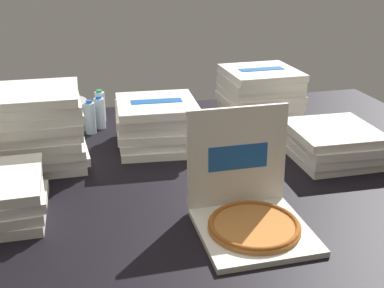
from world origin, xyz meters
The scene contains 12 objects.
ground_plane centered at (0.00, 0.00, -0.01)m, with size 3.20×2.40×0.02m, color black.
open_pizza_box centered at (0.13, -0.43, 0.08)m, with size 0.41×0.44×0.43m.
pizza_stack_right_near centered at (-0.66, 0.37, 0.19)m, with size 0.45×0.44×0.38m.
pizza_stack_center_far centered at (-0.07, 0.46, 0.13)m, with size 0.46×0.47×0.26m.
pizza_stack_center_near centered at (0.77, 0.06, 0.08)m, with size 0.44×0.44×0.17m.
pizza_stack_left_near centered at (0.60, 0.66, 0.17)m, with size 0.43×0.45×0.34m.
ice_bucket centered at (-0.57, 0.86, 0.08)m, with size 0.31×0.31×0.16m, color #B7BABF.
water_bottle_0 centered at (-0.33, 0.94, 0.09)m, with size 0.06×0.06×0.20m.
water_bottle_1 centered at (-0.69, 1.09, 0.09)m, with size 0.06×0.06×0.20m.
water_bottle_2 centered at (-0.35, 0.81, 0.09)m, with size 0.06×0.06×0.20m.
water_bottle_3 centered at (-0.41, 0.74, 0.09)m, with size 0.06×0.06×0.20m.
water_bottle_4 centered at (-0.79, 0.78, 0.09)m, with size 0.06×0.06×0.20m.
Camera 1 is at (-0.47, -1.93, 1.00)m, focal length 44.83 mm.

